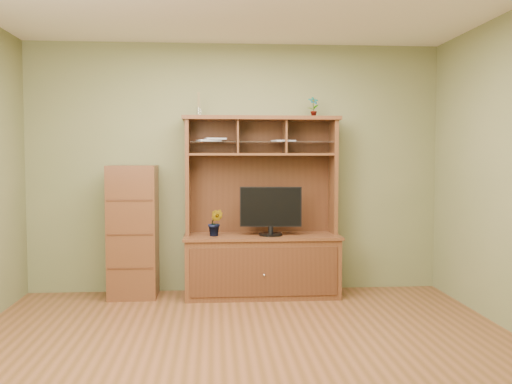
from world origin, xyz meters
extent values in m
cube|color=brown|center=(0.00, 0.00, -0.01)|extent=(4.50, 4.00, 0.02)
cube|color=#636A3E|center=(0.00, 2.01, 1.35)|extent=(4.50, 0.02, 2.70)
cube|color=#636A3E|center=(0.00, -2.01, 1.35)|extent=(4.50, 0.02, 2.70)
cube|color=#4C2515|center=(0.27, 1.71, 0.31)|extent=(1.60, 0.55, 0.62)
cube|color=#351B0E|center=(0.27, 1.42, 0.31)|extent=(1.50, 0.01, 0.50)
sphere|color=silver|center=(0.27, 1.41, 0.28)|extent=(0.02, 0.02, 0.02)
cube|color=#4C2515|center=(0.27, 1.71, 0.64)|extent=(1.64, 0.59, 0.03)
cube|color=#4C2515|center=(-0.51, 1.80, 1.27)|extent=(0.04, 0.35, 1.25)
cube|color=#4C2515|center=(1.05, 1.80, 1.27)|extent=(0.04, 0.35, 1.25)
cube|color=#351B0E|center=(0.27, 1.97, 1.27)|extent=(1.52, 0.02, 1.25)
cube|color=#4C2515|center=(0.27, 1.80, 1.88)|extent=(1.66, 0.40, 0.04)
cube|color=#4C2515|center=(0.27, 1.80, 1.50)|extent=(1.52, 0.32, 0.02)
cube|color=#4C2515|center=(0.01, 1.80, 1.69)|extent=(0.02, 0.31, 0.35)
cube|color=#4C2515|center=(0.52, 1.80, 1.69)|extent=(0.02, 0.31, 0.35)
cube|color=silver|center=(0.27, 1.79, 1.63)|extent=(1.50, 0.27, 0.01)
cylinder|color=black|center=(0.36, 1.65, 0.66)|extent=(0.25, 0.25, 0.02)
cylinder|color=black|center=(0.36, 1.65, 0.71)|extent=(0.05, 0.05, 0.08)
cube|color=black|center=(0.36, 1.65, 0.95)|extent=(0.65, 0.10, 0.42)
imported|color=#2D541D|center=(-0.22, 1.65, 0.79)|extent=(0.18, 0.16, 0.28)
imported|color=#346523|center=(0.83, 1.80, 2.01)|extent=(0.13, 0.10, 0.22)
cylinder|color=silver|center=(-0.39, 1.80, 1.95)|extent=(0.05, 0.05, 0.09)
cylinder|color=olive|center=(-0.39, 1.80, 2.07)|extent=(0.03, 0.03, 0.16)
cube|color=#A6A6AB|center=(-0.29, 1.80, 1.64)|extent=(0.27, 0.24, 0.02)
cube|color=#A6A6AB|center=(-0.22, 1.80, 1.66)|extent=(0.24, 0.20, 0.02)
cube|color=#A6A6AB|center=(0.50, 1.80, 1.64)|extent=(0.26, 0.23, 0.02)
cube|color=#4C2515|center=(-1.08, 1.76, 0.69)|extent=(0.49, 0.45, 1.39)
cube|color=#351B0E|center=(-1.08, 1.53, 0.35)|extent=(0.45, 0.01, 0.02)
cube|color=#351B0E|center=(-1.08, 1.53, 0.69)|extent=(0.45, 0.01, 0.01)
cube|color=#351B0E|center=(-1.08, 1.53, 1.04)|extent=(0.45, 0.01, 0.02)
camera|label=1|loc=(-0.24, -4.26, 1.47)|focal=40.00mm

